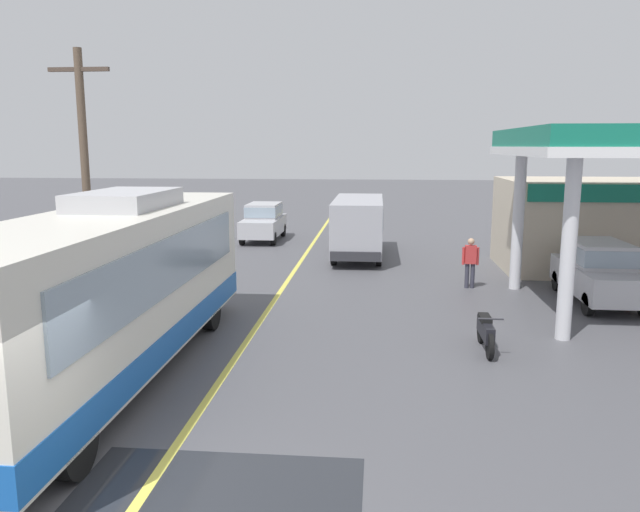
% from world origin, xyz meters
% --- Properties ---
extents(ground, '(120.00, 120.00, 0.00)m').
position_xyz_m(ground, '(0.00, 20.00, 0.00)').
color(ground, '#4C4C51').
extents(lane_divider_stripe, '(0.16, 50.00, 0.01)m').
position_xyz_m(lane_divider_stripe, '(0.00, 15.00, 0.00)').
color(lane_divider_stripe, '#D8CC4C').
rests_on(lane_divider_stripe, ground).
extents(coach_bus_main, '(2.60, 11.04, 3.69)m').
position_xyz_m(coach_bus_main, '(-2.22, 4.75, 1.72)').
color(coach_bus_main, silver).
rests_on(coach_bus_main, ground).
extents(gas_station_roadside, '(9.10, 11.95, 5.10)m').
position_xyz_m(gas_station_roadside, '(11.30, 14.95, 2.63)').
color(gas_station_roadside, '#147259').
rests_on(gas_station_roadside, ground).
extents(car_at_pump, '(1.70, 4.20, 1.82)m').
position_xyz_m(car_at_pump, '(9.66, 11.89, 1.01)').
color(car_at_pump, '#B2B2B7').
rests_on(car_at_pump, ground).
extents(minibus_opposing_lane, '(2.04, 6.13, 2.44)m').
position_xyz_m(minibus_opposing_lane, '(2.27, 18.96, 1.47)').
color(minibus_opposing_lane, '#A5A5AD').
rests_on(minibus_opposing_lane, ground).
extents(motorcycle_parked_forecourt, '(0.55, 1.80, 0.92)m').
position_xyz_m(motorcycle_parked_forecourt, '(5.58, 7.03, 0.44)').
color(motorcycle_parked_forecourt, black).
rests_on(motorcycle_parked_forecourt, ground).
extents(pedestrian_near_pump, '(0.55, 0.22, 1.66)m').
position_xyz_m(pedestrian_near_pump, '(6.13, 13.41, 0.93)').
color(pedestrian_near_pump, '#33333F').
rests_on(pedestrian_near_pump, ground).
extents(car_trailing_behind_bus, '(1.70, 4.20, 1.82)m').
position_xyz_m(car_trailing_behind_bus, '(-2.54, 23.17, 1.01)').
color(car_trailing_behind_bus, '#B2B2B7').
rests_on(car_trailing_behind_bus, ground).
extents(utility_pole_roadside, '(1.80, 0.24, 7.38)m').
position_xyz_m(utility_pole_roadside, '(-5.52, 10.76, 3.87)').
color(utility_pole_roadside, brown).
rests_on(utility_pole_roadside, ground).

